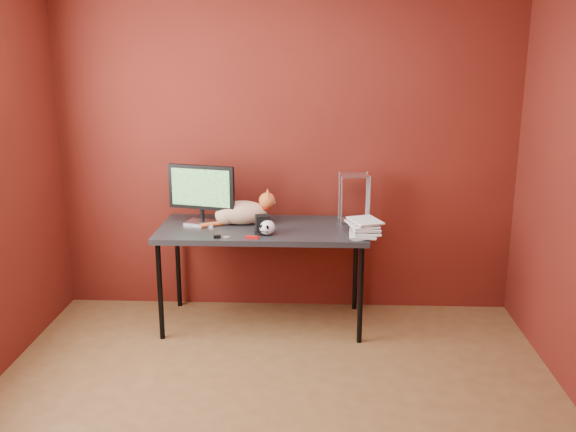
{
  "coord_description": "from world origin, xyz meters",
  "views": [
    {
      "loc": [
        0.23,
        -3.09,
        2.02
      ],
      "look_at": [
        0.04,
        1.15,
        0.89
      ],
      "focal_mm": 40.0,
      "sensor_mm": 36.0,
      "label": 1
    }
  ],
  "objects_px": {
    "desk": "(263,234)",
    "cat": "(242,212)",
    "speaker": "(263,225)",
    "book_stack": "(353,147)",
    "skull_mug": "(267,227)",
    "monitor": "(201,191)"
  },
  "relations": [
    {
      "from": "monitor",
      "to": "speaker",
      "type": "distance_m",
      "value": 0.56
    },
    {
      "from": "skull_mug",
      "to": "book_stack",
      "type": "distance_m",
      "value": 0.81
    },
    {
      "from": "desk",
      "to": "cat",
      "type": "bearing_deg",
      "value": 153.2
    },
    {
      "from": "monitor",
      "to": "desk",
      "type": "bearing_deg",
      "value": 5.31
    },
    {
      "from": "monitor",
      "to": "speaker",
      "type": "relative_size",
      "value": 3.74
    },
    {
      "from": "skull_mug",
      "to": "speaker",
      "type": "bearing_deg",
      "value": 161.97
    },
    {
      "from": "speaker",
      "to": "book_stack",
      "type": "height_order",
      "value": "book_stack"
    },
    {
      "from": "speaker",
      "to": "skull_mug",
      "type": "bearing_deg",
      "value": -50.79
    },
    {
      "from": "desk",
      "to": "monitor",
      "type": "height_order",
      "value": "monitor"
    },
    {
      "from": "monitor",
      "to": "book_stack",
      "type": "relative_size",
      "value": 0.4
    },
    {
      "from": "cat",
      "to": "speaker",
      "type": "distance_m",
      "value": 0.3
    },
    {
      "from": "desk",
      "to": "cat",
      "type": "relative_size",
      "value": 2.78
    },
    {
      "from": "cat",
      "to": "desk",
      "type": "bearing_deg",
      "value": -32.73
    },
    {
      "from": "monitor",
      "to": "cat",
      "type": "height_order",
      "value": "monitor"
    },
    {
      "from": "skull_mug",
      "to": "book_stack",
      "type": "height_order",
      "value": "book_stack"
    },
    {
      "from": "monitor",
      "to": "speaker",
      "type": "xyz_separation_m",
      "value": [
        0.47,
        -0.24,
        -0.18
      ]
    },
    {
      "from": "skull_mug",
      "to": "cat",
      "type": "bearing_deg",
      "value": 147.12
    },
    {
      "from": "desk",
      "to": "book_stack",
      "type": "relative_size",
      "value": 1.21
    },
    {
      "from": "skull_mug",
      "to": "speaker",
      "type": "height_order",
      "value": "speaker"
    },
    {
      "from": "desk",
      "to": "book_stack",
      "type": "height_order",
      "value": "book_stack"
    },
    {
      "from": "desk",
      "to": "skull_mug",
      "type": "xyz_separation_m",
      "value": [
        0.05,
        -0.2,
        0.11
      ]
    },
    {
      "from": "skull_mug",
      "to": "speaker",
      "type": "xyz_separation_m",
      "value": [
        -0.03,
        0.03,
        0.01
      ]
    }
  ]
}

